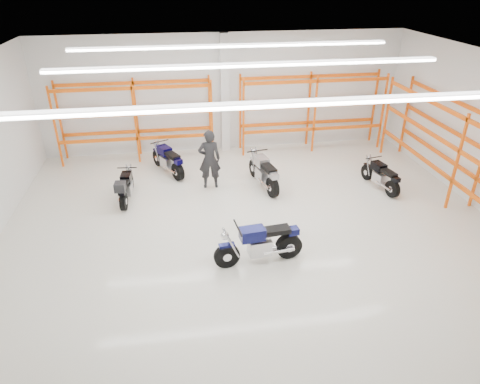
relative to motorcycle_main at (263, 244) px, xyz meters
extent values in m
plane|color=silver|center=(0.05, 1.77, -0.52)|extent=(14.00, 14.00, 0.00)
cube|color=white|center=(0.05, 7.77, 1.73)|extent=(14.00, 0.02, 4.50)
cube|color=white|center=(0.05, -4.23, 1.73)|extent=(14.00, 0.02, 4.50)
cube|color=white|center=(0.05, 1.77, 3.98)|extent=(14.00, 12.00, 0.02)
cube|color=white|center=(0.05, -1.23, 3.88)|extent=(10.00, 0.22, 0.10)
cube|color=white|center=(0.05, 2.27, 3.88)|extent=(10.00, 0.22, 0.10)
cube|color=white|center=(0.05, 5.27, 3.88)|extent=(10.00, 0.22, 0.10)
cylinder|color=black|center=(-0.91, -0.09, -0.20)|extent=(0.65, 0.20, 0.64)
cylinder|color=black|center=(0.69, 0.08, -0.19)|extent=(0.68, 0.26, 0.66)
cylinder|color=silver|center=(-0.91, -0.09, -0.20)|extent=(0.23, 0.17, 0.21)
cylinder|color=silver|center=(0.69, 0.08, -0.19)|extent=(0.26, 0.24, 0.24)
cube|color=#0C0E37|center=(-0.91, -0.09, 0.12)|extent=(0.40, 0.20, 0.06)
cube|color=#B7B7BC|center=(-0.08, 0.00, -0.07)|extent=(0.60, 0.44, 0.41)
cube|color=#A5A5AA|center=(0.33, 0.04, -0.18)|extent=(0.76, 0.21, 0.09)
cube|color=#0C0E37|center=(-0.27, -0.03, 0.34)|extent=(0.64, 0.43, 0.30)
cube|color=black|center=(0.33, 0.04, 0.34)|extent=(0.74, 0.39, 0.13)
cube|color=#0C0E37|center=(0.78, 0.09, 0.25)|extent=(0.30, 0.26, 0.17)
cylinder|color=black|center=(-0.63, -0.06, 0.57)|extent=(0.12, 0.75, 0.04)
sphere|color=silver|center=(-0.95, -0.10, 0.40)|extent=(0.20, 0.20, 0.20)
cylinder|color=silver|center=(0.39, -0.13, -0.18)|extent=(0.81, 0.18, 0.10)
cylinder|color=black|center=(-3.52, 4.53, -0.26)|extent=(0.15, 0.54, 0.53)
cylinder|color=black|center=(-3.64, 3.21, -0.25)|extent=(0.21, 0.56, 0.55)
cylinder|color=silver|center=(-3.52, 4.53, -0.26)|extent=(0.14, 0.19, 0.18)
cylinder|color=silver|center=(-3.64, 3.21, -0.25)|extent=(0.19, 0.21, 0.19)
cube|color=black|center=(-3.52, 4.53, 0.01)|extent=(0.16, 0.33, 0.05)
cube|color=#B7B7BC|center=(-3.58, 3.84, -0.15)|extent=(0.36, 0.49, 0.34)
cube|color=#A5A5AA|center=(-3.61, 3.51, -0.24)|extent=(0.16, 0.63, 0.07)
cube|color=black|center=(-3.57, 4.00, 0.19)|extent=(0.34, 0.52, 0.25)
cube|color=black|center=(-3.61, 3.51, 0.19)|extent=(0.32, 0.60, 0.11)
cube|color=black|center=(-3.65, 3.14, 0.12)|extent=(0.21, 0.25, 0.14)
cylinder|color=black|center=(-3.54, 4.30, 0.38)|extent=(0.62, 0.09, 0.03)
sphere|color=silver|center=(-3.52, 4.56, 0.24)|extent=(0.17, 0.17, 0.17)
cylinder|color=silver|center=(-3.76, 3.48, -0.24)|extent=(0.14, 0.67, 0.08)
cube|color=black|center=(-3.66, 3.03, 0.35)|extent=(0.33, 0.36, 0.27)
cylinder|color=black|center=(-2.65, 6.37, -0.22)|extent=(0.39, 0.59, 0.61)
cylinder|color=black|center=(-1.95, 5.03, -0.21)|extent=(0.45, 0.64, 0.63)
cylinder|color=silver|center=(-2.65, 6.37, -0.22)|extent=(0.22, 0.24, 0.20)
cylinder|color=silver|center=(-1.95, 5.03, -0.21)|extent=(0.28, 0.29, 0.22)
cube|color=#0B0643|center=(-2.65, 6.37, 0.09)|extent=(0.30, 0.39, 0.06)
cube|color=#B7B7BC|center=(-2.29, 5.67, -0.10)|extent=(0.57, 0.63, 0.38)
cube|color=#A5A5AA|center=(-2.11, 5.33, -0.20)|extent=(0.44, 0.68, 0.08)
cube|color=#0B0643|center=(-2.37, 5.83, 0.29)|extent=(0.57, 0.66, 0.28)
cube|color=black|center=(-2.11, 5.33, 0.29)|extent=(0.58, 0.73, 0.12)
cube|color=#0B0643|center=(-1.91, 4.96, 0.21)|extent=(0.32, 0.34, 0.16)
cylinder|color=black|center=(-2.53, 6.14, 0.51)|extent=(0.64, 0.36, 0.04)
sphere|color=silver|center=(-2.67, 6.41, 0.35)|extent=(0.19, 0.19, 0.19)
cylinder|color=silver|center=(-2.23, 5.22, -0.20)|extent=(0.43, 0.71, 0.09)
cylinder|color=black|center=(0.70, 4.90, -0.20)|extent=(0.25, 0.65, 0.64)
cylinder|color=black|center=(1.02, 3.34, -0.19)|extent=(0.32, 0.68, 0.66)
cylinder|color=silver|center=(0.70, 4.90, -0.20)|extent=(0.19, 0.24, 0.21)
cylinder|color=silver|center=(1.02, 3.34, -0.19)|extent=(0.25, 0.27, 0.23)
cube|color=#9C9BA0|center=(0.70, 4.90, 0.12)|extent=(0.23, 0.41, 0.06)
cube|color=#B7B7BC|center=(0.87, 4.08, -0.08)|extent=(0.48, 0.62, 0.40)
cube|color=#A5A5AA|center=(0.95, 3.69, -0.18)|extent=(0.27, 0.75, 0.08)
cube|color=#9C9BA0|center=(0.83, 4.27, 0.33)|extent=(0.47, 0.65, 0.30)
cube|color=black|center=(0.95, 3.69, 0.33)|extent=(0.45, 0.75, 0.13)
cube|color=#9C9BA0|center=(1.04, 3.25, 0.24)|extent=(0.28, 0.32, 0.17)
cylinder|color=black|center=(0.76, 4.63, 0.56)|extent=(0.74, 0.18, 0.04)
sphere|color=silver|center=(0.70, 4.94, 0.39)|extent=(0.20, 0.20, 0.20)
cylinder|color=silver|center=(0.79, 3.61, -0.18)|extent=(0.25, 0.80, 0.10)
cylinder|color=black|center=(4.53, 4.03, -0.25)|extent=(0.22, 0.55, 0.54)
cylinder|color=black|center=(4.81, 2.70, -0.24)|extent=(0.28, 0.58, 0.56)
cylinder|color=silver|center=(4.53, 4.03, -0.25)|extent=(0.16, 0.20, 0.18)
cylinder|color=silver|center=(4.81, 2.70, -0.24)|extent=(0.22, 0.23, 0.20)
cube|color=black|center=(4.53, 4.03, 0.02)|extent=(0.20, 0.35, 0.05)
cube|color=#B7B7BC|center=(4.68, 3.34, -0.14)|extent=(0.42, 0.53, 0.34)
cube|color=#A5A5AA|center=(4.75, 3.01, -0.23)|extent=(0.24, 0.64, 0.07)
cube|color=black|center=(4.64, 3.50, 0.20)|extent=(0.41, 0.56, 0.25)
cube|color=black|center=(4.75, 3.01, 0.20)|extent=(0.39, 0.64, 0.11)
cube|color=black|center=(4.83, 2.63, 0.13)|extent=(0.24, 0.27, 0.14)
cylinder|color=black|center=(4.58, 3.80, 0.40)|extent=(0.63, 0.16, 0.03)
sphere|color=silver|center=(4.52, 4.07, 0.26)|extent=(0.17, 0.17, 0.17)
cylinder|color=silver|center=(4.61, 2.94, -0.23)|extent=(0.22, 0.68, 0.08)
imported|color=black|center=(-0.90, 4.33, 0.48)|extent=(0.74, 0.49, 2.00)
cube|color=white|center=(0.05, 7.59, 1.73)|extent=(0.32, 0.32, 4.50)
cube|color=#F84E00|center=(-6.15, 7.65, 0.98)|extent=(0.07, 0.07, 3.00)
cube|color=#F84E00|center=(-6.15, 6.85, 0.98)|extent=(0.07, 0.07, 3.00)
cube|color=#F84E00|center=(-3.35, 7.65, 0.98)|extent=(0.07, 0.07, 3.00)
cube|color=#F84E00|center=(-3.35, 6.85, 0.98)|extent=(0.07, 0.07, 3.00)
cube|color=#F84E00|center=(-0.55, 7.65, 0.98)|extent=(0.07, 0.07, 3.00)
cube|color=#F84E00|center=(-0.55, 6.85, 0.98)|extent=(0.07, 0.07, 3.00)
cube|color=#F84E00|center=(-3.35, 7.65, 0.42)|extent=(5.60, 0.07, 0.12)
cube|color=#F84E00|center=(-3.35, 6.85, 0.42)|extent=(5.60, 0.07, 0.12)
cube|color=#F84E00|center=(-3.35, 7.65, 1.35)|extent=(5.60, 0.07, 0.12)
cube|color=#F84E00|center=(-3.35, 6.85, 1.35)|extent=(5.60, 0.07, 0.12)
cube|color=#F84E00|center=(-3.35, 7.65, 2.29)|extent=(5.60, 0.07, 0.12)
cube|color=#F84E00|center=(-3.35, 6.85, 2.29)|extent=(5.60, 0.07, 0.12)
cube|color=#F84E00|center=(0.65, 7.65, 0.98)|extent=(0.07, 0.07, 3.00)
cube|color=#F84E00|center=(0.65, 6.85, 0.98)|extent=(0.07, 0.07, 3.00)
cube|color=#F84E00|center=(3.45, 7.65, 0.98)|extent=(0.07, 0.07, 3.00)
cube|color=#F84E00|center=(3.45, 6.85, 0.98)|extent=(0.07, 0.07, 3.00)
cube|color=#F84E00|center=(6.25, 7.65, 0.98)|extent=(0.07, 0.07, 3.00)
cube|color=#F84E00|center=(6.25, 6.85, 0.98)|extent=(0.07, 0.07, 3.00)
cube|color=#F84E00|center=(3.45, 7.65, 0.42)|extent=(5.60, 0.07, 0.12)
cube|color=#F84E00|center=(3.45, 6.85, 0.42)|extent=(5.60, 0.07, 0.12)
cube|color=#F84E00|center=(3.45, 7.65, 1.35)|extent=(5.60, 0.07, 0.12)
cube|color=#F84E00|center=(3.45, 6.85, 1.35)|extent=(5.60, 0.07, 0.12)
cube|color=#F84E00|center=(3.45, 7.65, 2.29)|extent=(5.60, 0.07, 0.12)
cube|color=#F84E00|center=(3.45, 6.85, 2.29)|extent=(5.60, 0.07, 0.12)
cube|color=#F84E00|center=(6.13, 1.77, 0.98)|extent=(0.07, 0.07, 3.00)
cube|color=#F84E00|center=(6.93, 6.27, 0.98)|extent=(0.07, 0.07, 3.00)
cube|color=#F84E00|center=(6.13, 6.27, 0.98)|extent=(0.07, 0.07, 3.00)
cube|color=#F84E00|center=(6.93, 1.77, 0.42)|extent=(0.07, 9.00, 0.12)
cube|color=#F84E00|center=(6.13, 1.77, 0.42)|extent=(0.07, 9.00, 0.12)
cube|color=#F84E00|center=(6.13, 1.77, 1.35)|extent=(0.07, 9.00, 0.12)
cube|color=#F84E00|center=(6.13, 1.77, 2.29)|extent=(0.07, 9.00, 0.12)
camera|label=1|loc=(-1.92, -8.54, 6.04)|focal=32.00mm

